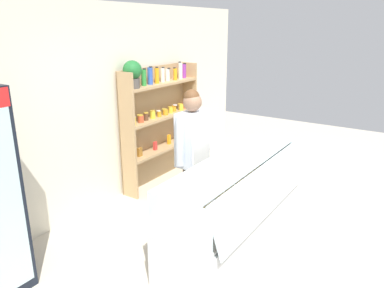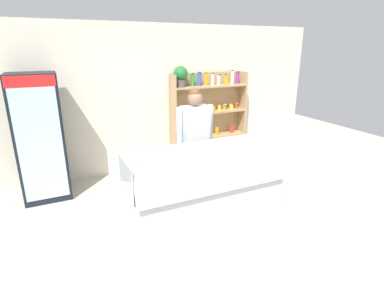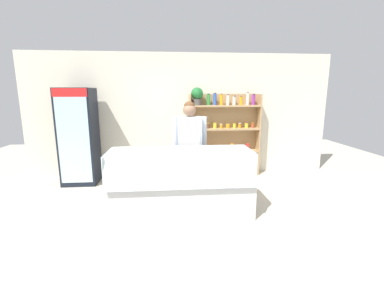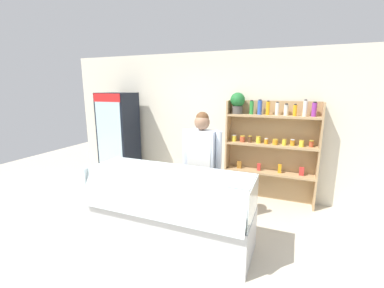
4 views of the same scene
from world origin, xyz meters
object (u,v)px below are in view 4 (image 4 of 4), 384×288
object	(u,v)px
deli_display_case	(169,221)
drinks_fridge	(119,139)
shelving_unit	(267,141)
shop_clerk	(202,159)

from	to	relation	value
deli_display_case	drinks_fridge	bearing A→B (deg)	141.55
shelving_unit	shop_clerk	xyz separation A→B (m)	(-0.80, -1.19, -0.09)
shop_clerk	drinks_fridge	bearing A→B (deg)	157.94
shop_clerk	shelving_unit	bearing A→B (deg)	56.35
deli_display_case	shop_clerk	bearing A→B (deg)	74.14
drinks_fridge	shelving_unit	bearing A→B (deg)	5.98
deli_display_case	shelving_unit	bearing A→B (deg)	62.27
shelving_unit	drinks_fridge	bearing A→B (deg)	-174.02
shelving_unit	deli_display_case	size ratio (longest dim) A/B	0.91
shelving_unit	deli_display_case	bearing A→B (deg)	-117.73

